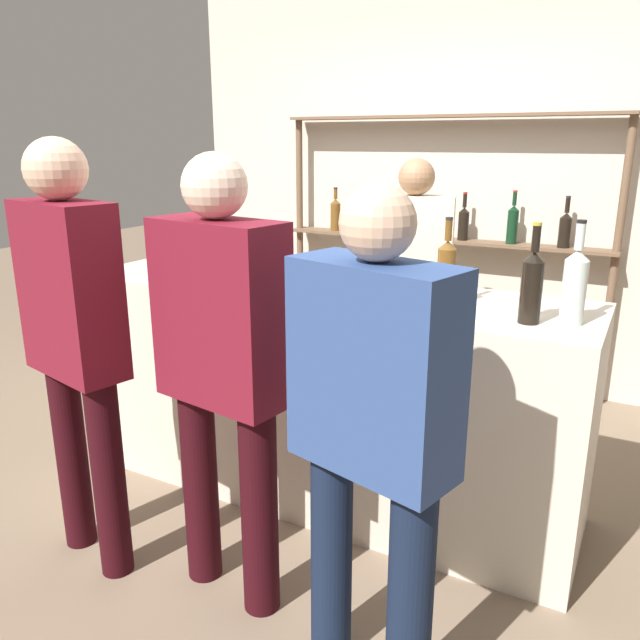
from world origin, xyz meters
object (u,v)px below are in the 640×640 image
customer_left (74,329)px  customer_center (222,357)px  counter_bottle_0 (532,285)px  customer_right (373,420)px  counter_bottle_3 (575,285)px  wine_glass (191,245)px  server_behind_counter (413,273)px  cork_jar (250,261)px  counter_bottle_1 (367,257)px  counter_bottle_2 (446,271)px

customer_left → customer_center: (0.62, 0.10, -0.04)m
counter_bottle_0 → customer_center: size_ratio=0.23×
customer_center → customer_right: 0.65m
counter_bottle_3 → wine_glass: size_ratio=2.53×
customer_center → customer_right: customer_center is taller
counter_bottle_3 → customer_left: size_ratio=0.23×
counter_bottle_3 → server_behind_counter: (-1.01, 1.07, -0.26)m
cork_jar → wine_glass: bearing=177.2°
counter_bottle_1 → wine_glass: bearing=-176.1°
cork_jar → customer_center: size_ratio=0.08×
server_behind_counter → customer_center: (-0.03, -1.82, 0.03)m
counter_bottle_2 → server_behind_counter: 1.19m
wine_glass → cork_jar: bearing=-2.8°
counter_bottle_0 → wine_glass: 1.84m
server_behind_counter → customer_right: bearing=2.9°
customer_left → server_behind_counter: size_ratio=1.07×
counter_bottle_0 → server_behind_counter: bearing=127.5°
counter_bottle_1 → counter_bottle_3: counter_bottle_3 is taller
counter_bottle_3 → server_behind_counter: size_ratio=0.24×
customer_left → customer_center: size_ratio=1.03×
customer_left → server_behind_counter: customer_left is taller
counter_bottle_0 → wine_glass: (-1.82, 0.26, -0.03)m
counter_bottle_2 → cork_jar: 1.09m
counter_bottle_1 → cork_jar: bearing=-171.8°
counter_bottle_0 → cork_jar: bearing=170.2°
counter_bottle_0 → counter_bottle_2: 0.37m
cork_jar → customer_left: 1.04m
cork_jar → counter_bottle_1: bearing=8.2°
wine_glass → counter_bottle_3: bearing=-5.9°
counter_bottle_2 → counter_bottle_3: bearing=-3.9°
counter_bottle_0 → customer_center: bearing=-142.9°
counter_bottle_0 → server_behind_counter: size_ratio=0.23×
counter_bottle_2 → wine_glass: counter_bottle_2 is taller
counter_bottle_1 → customer_center: 1.04m
server_behind_counter → customer_center: size_ratio=0.96×
wine_glass → customer_left: bearing=-74.6°
counter_bottle_0 → counter_bottle_2: counter_bottle_0 is taller
server_behind_counter → customer_right: size_ratio=1.00×
counter_bottle_2 → wine_glass: size_ratio=2.38×
counter_bottle_0 → counter_bottle_1: size_ratio=1.19×
wine_glass → cork_jar: 0.40m
counter_bottle_1 → server_behind_counter: 0.83m
customer_center → counter_bottle_3: bearing=-46.0°
counter_bottle_0 → counter_bottle_1: counter_bottle_0 is taller
counter_bottle_0 → customer_left: customer_left is taller
counter_bottle_3 → cork_jar: (-1.57, 0.18, -0.09)m
wine_glass → customer_left: (0.29, -1.05, -0.15)m
cork_jar → counter_bottle_2: bearing=-8.0°
server_behind_counter → customer_right: 2.03m
counter_bottle_0 → customer_left: bearing=-152.8°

